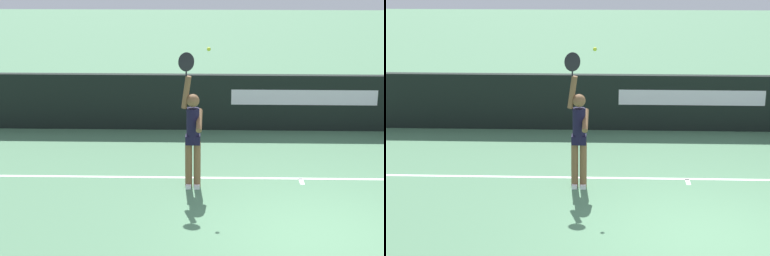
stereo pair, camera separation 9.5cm
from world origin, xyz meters
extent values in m
plane|color=#4B7955|center=(0.00, 0.00, 0.00)|extent=(60.00, 60.00, 0.00)
cube|color=white|center=(0.00, 2.40, 0.00)|extent=(12.00, 0.08, 0.00)
cube|color=white|center=(0.00, 2.25, 0.00)|extent=(0.08, 0.30, 0.00)
cube|color=black|center=(0.00, 5.60, 0.66)|extent=(15.14, 0.19, 1.32)
cube|color=silver|center=(0.46, 5.50, 0.81)|extent=(3.39, 0.01, 0.36)
cylinder|color=brown|center=(-1.96, 1.94, 0.44)|extent=(0.13, 0.13, 0.88)
cylinder|color=brown|center=(-2.11, 1.94, 0.44)|extent=(0.13, 0.13, 0.88)
cube|color=white|center=(-1.96, 1.92, 0.04)|extent=(0.10, 0.24, 0.07)
cube|color=white|center=(-2.11, 1.92, 0.04)|extent=(0.10, 0.24, 0.07)
cylinder|color=black|center=(-2.04, 1.94, 1.19)|extent=(0.23, 0.23, 0.62)
cube|color=black|center=(-2.04, 1.94, 0.92)|extent=(0.27, 0.22, 0.16)
sphere|color=brown|center=(-2.04, 1.94, 1.64)|extent=(0.23, 0.23, 0.23)
cylinder|color=brown|center=(-2.15, 1.94, 1.79)|extent=(0.19, 0.11, 0.59)
cylinder|color=brown|center=(-1.92, 1.88, 1.29)|extent=(0.11, 0.51, 0.33)
ellipsoid|color=black|center=(-2.15, 1.94, 2.33)|extent=(0.31, 0.04, 0.37)
cylinder|color=black|center=(-2.15, 1.94, 2.14)|extent=(0.03, 0.03, 0.18)
sphere|color=#C9E42E|center=(-1.76, 1.92, 2.56)|extent=(0.07, 0.07, 0.07)
camera|label=1|loc=(-1.76, -9.16, 4.51)|focal=60.74mm
camera|label=2|loc=(-1.66, -9.16, 4.51)|focal=60.74mm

